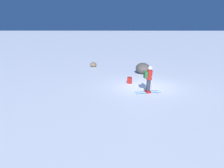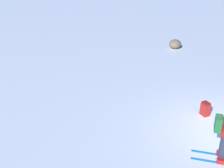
# 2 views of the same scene
# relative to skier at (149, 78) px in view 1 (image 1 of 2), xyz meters

# --- Properties ---
(ground_plane) EXTENTS (300.00, 300.00, 0.00)m
(ground_plane) POSITION_rel_skier_xyz_m (1.52, 0.01, -0.99)
(ground_plane) COLOR white
(skier) EXTENTS (1.25, 1.72, 1.79)m
(skier) POSITION_rel_skier_xyz_m (0.00, 0.00, 0.00)
(skier) COLOR #1E7AC6
(skier) RESTS_ON ground
(spare_backpack) EXTENTS (0.36, 0.37, 0.50)m
(spare_backpack) POSITION_rel_skier_xyz_m (2.34, 1.04, -0.75)
(spare_backpack) COLOR #AD231E
(spare_backpack) RESTS_ON ground
(exposed_boulder_0) EXTENTS (0.77, 0.66, 0.50)m
(exposed_boulder_0) POSITION_rel_skier_xyz_m (8.89, 4.36, -0.74)
(exposed_boulder_0) COLOR #7A664C
(exposed_boulder_0) RESTS_ON ground
(exposed_boulder_1) EXTENTS (1.48, 1.26, 0.96)m
(exposed_boulder_1) POSITION_rel_skier_xyz_m (5.77, -0.35, -0.51)
(exposed_boulder_1) COLOR #4C4742
(exposed_boulder_1) RESTS_ON ground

